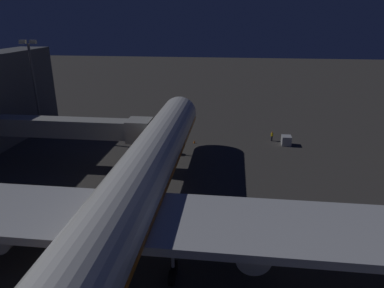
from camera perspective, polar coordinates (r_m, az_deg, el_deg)
ground_plane at (r=40.46m, az=-6.37°, el=-10.35°), size 320.00×320.00×0.00m
airliner_at_gate at (r=30.38m, az=-10.49°, el=-9.33°), size 57.98×63.02×17.90m
jet_bridge at (r=50.98m, az=-17.46°, el=2.48°), size 22.78×3.40×7.34m
apron_floodlight_mast at (r=66.16m, az=-24.54°, el=9.15°), size 2.90×0.50×16.96m
baggage_container_near_belt at (r=60.97m, az=15.26°, el=0.57°), size 1.56×1.78×1.58m
ground_crew_marshaller_fwd at (r=62.31m, az=13.02°, el=1.34°), size 0.40×0.40×1.72m
traffic_cone_nose_port at (r=59.79m, az=0.38°, el=0.39°), size 0.36×0.36×0.55m
traffic_cone_nose_starboard at (r=60.41m, az=-3.77°, el=0.56°), size 0.36×0.36×0.55m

